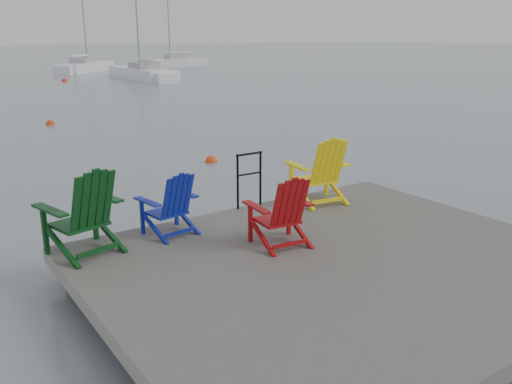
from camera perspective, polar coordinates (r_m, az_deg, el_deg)
ground at (r=7.13m, az=8.67°, el=-10.67°), size 400.00×400.00×0.00m
dock at (r=6.98m, az=8.79°, el=-8.13°), size 6.00×5.00×1.40m
handrail at (r=8.73m, az=-0.72°, el=1.86°), size 0.48×0.04×0.90m
chair_green at (r=7.14m, az=-17.63°, el=-1.92°), size 1.05×0.99×1.14m
chair_blue at (r=7.60m, az=-8.96°, el=-1.17°), size 0.80×0.75×0.91m
chair_red at (r=7.11m, az=2.77°, el=-1.96°), size 0.83×0.77×0.97m
chair_yellow at (r=8.98m, az=6.87°, el=2.32°), size 0.99×0.93×1.12m
sailboat_near at (r=42.86m, az=-11.87°, el=12.04°), size 2.33×8.62×11.85m
sailboat_mid at (r=53.11m, az=-17.49°, el=12.38°), size 7.12×7.59×11.44m
sailboat_far at (r=59.27m, az=-8.68°, el=13.25°), size 7.05×2.23×9.79m
buoy_a at (r=14.29m, az=-4.75°, el=3.19°), size 0.32×0.32×0.32m
buoy_b at (r=21.77m, az=-20.84°, el=6.68°), size 0.33×0.33×0.33m
buoy_c at (r=42.36m, az=-19.49°, el=10.94°), size 0.40×0.40×0.40m
buoy_d at (r=40.58m, az=-9.83°, el=11.42°), size 0.34×0.34×0.34m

